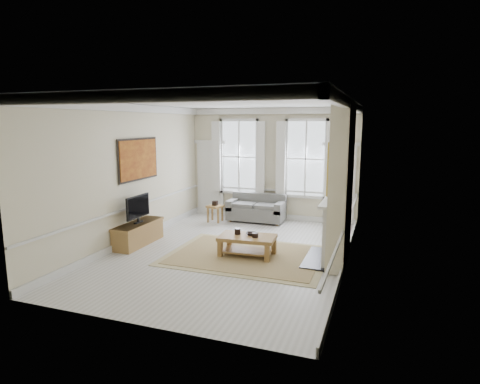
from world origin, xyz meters
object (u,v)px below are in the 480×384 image
at_px(sofa, 257,210).
at_px(tv_stand, 138,234).
at_px(coffee_table, 247,239).
at_px(side_table, 215,209).

height_order(sofa, tv_stand, sofa).
xyz_separation_m(coffee_table, tv_stand, (-2.80, -0.07, -0.11)).
bearing_deg(coffee_table, tv_stand, 177.29).
bearing_deg(side_table, tv_stand, -107.43).
bearing_deg(side_table, sofa, 24.44).
xyz_separation_m(side_table, tv_stand, (-0.86, -2.75, -0.12)).
bearing_deg(coffee_table, side_table, 121.65).
bearing_deg(sofa, coffee_table, -76.35).
height_order(side_table, coffee_table, side_table).
distance_m(coffee_table, tv_stand, 2.80).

